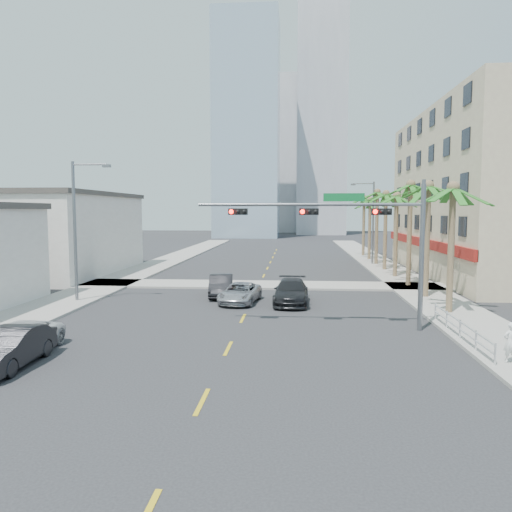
% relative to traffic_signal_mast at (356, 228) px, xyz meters
% --- Properties ---
extents(ground, '(260.00, 260.00, 0.00)m').
position_rel_traffic_signal_mast_xyz_m(ground, '(-5.78, -7.95, -5.06)').
color(ground, '#262628').
rests_on(ground, ground).
extents(sidewalk_right, '(4.00, 120.00, 0.15)m').
position_rel_traffic_signal_mast_xyz_m(sidewalk_right, '(6.22, 12.05, -4.99)').
color(sidewalk_right, gray).
rests_on(sidewalk_right, ground).
extents(sidewalk_left, '(4.00, 120.00, 0.15)m').
position_rel_traffic_signal_mast_xyz_m(sidewalk_left, '(-17.78, 12.05, -4.99)').
color(sidewalk_left, gray).
rests_on(sidewalk_left, ground).
extents(sidewalk_cross, '(80.00, 4.00, 0.15)m').
position_rel_traffic_signal_mast_xyz_m(sidewalk_cross, '(-5.78, 14.05, -4.99)').
color(sidewalk_cross, gray).
rests_on(sidewalk_cross, ground).
extents(building_right, '(15.25, 28.00, 15.00)m').
position_rel_traffic_signal_mast_xyz_m(building_right, '(16.21, 22.05, 2.43)').
color(building_right, tan).
rests_on(building_right, ground).
extents(building_left_far, '(11.00, 18.00, 7.20)m').
position_rel_traffic_signal_mast_xyz_m(building_left_far, '(-25.28, 20.05, -1.46)').
color(building_left_far, beige).
rests_on(building_left_far, ground).
extents(tower_far_left, '(14.00, 14.00, 48.00)m').
position_rel_traffic_signal_mast_xyz_m(tower_far_left, '(-13.78, 87.05, 18.94)').
color(tower_far_left, '#99B2C6').
rests_on(tower_far_left, ground).
extents(tower_far_right, '(12.00, 12.00, 60.00)m').
position_rel_traffic_signal_mast_xyz_m(tower_far_right, '(3.22, 102.05, 24.94)').
color(tower_far_right, '#ADADB2').
rests_on(tower_far_right, ground).
extents(tower_far_center, '(16.00, 16.00, 42.00)m').
position_rel_traffic_signal_mast_xyz_m(tower_far_center, '(-8.78, 117.05, 15.94)').
color(tower_far_center, '#ADADB2').
rests_on(tower_far_center, ground).
extents(traffic_signal_mast, '(11.12, 0.54, 7.20)m').
position_rel_traffic_signal_mast_xyz_m(traffic_signal_mast, '(0.00, 0.00, 0.00)').
color(traffic_signal_mast, slate).
rests_on(traffic_signal_mast, ground).
extents(palm_tree_0, '(4.80, 4.80, 7.80)m').
position_rel_traffic_signal_mast_xyz_m(palm_tree_0, '(5.82, 4.05, 2.02)').
color(palm_tree_0, brown).
rests_on(palm_tree_0, ground).
extents(palm_tree_1, '(4.80, 4.80, 8.16)m').
position_rel_traffic_signal_mast_xyz_m(palm_tree_1, '(5.82, 9.25, 2.37)').
color(palm_tree_1, brown).
rests_on(palm_tree_1, ground).
extents(palm_tree_2, '(4.80, 4.80, 8.52)m').
position_rel_traffic_signal_mast_xyz_m(palm_tree_2, '(5.82, 14.45, 2.72)').
color(palm_tree_2, brown).
rests_on(palm_tree_2, ground).
extents(palm_tree_3, '(4.80, 4.80, 7.80)m').
position_rel_traffic_signal_mast_xyz_m(palm_tree_3, '(5.82, 19.65, 2.02)').
color(palm_tree_3, brown).
rests_on(palm_tree_3, ground).
extents(palm_tree_4, '(4.80, 4.80, 8.16)m').
position_rel_traffic_signal_mast_xyz_m(palm_tree_4, '(5.82, 24.85, 2.37)').
color(palm_tree_4, brown).
rests_on(palm_tree_4, ground).
extents(palm_tree_5, '(4.80, 4.80, 8.52)m').
position_rel_traffic_signal_mast_xyz_m(palm_tree_5, '(5.82, 30.05, 2.72)').
color(palm_tree_5, brown).
rests_on(palm_tree_5, ground).
extents(palm_tree_6, '(4.80, 4.80, 7.80)m').
position_rel_traffic_signal_mast_xyz_m(palm_tree_6, '(5.82, 35.25, 2.02)').
color(palm_tree_6, brown).
rests_on(palm_tree_6, ground).
extents(palm_tree_7, '(4.80, 4.80, 8.16)m').
position_rel_traffic_signal_mast_xyz_m(palm_tree_7, '(5.82, 40.45, 2.37)').
color(palm_tree_7, brown).
rests_on(palm_tree_7, ground).
extents(streetlight_left, '(2.55, 0.25, 9.00)m').
position_rel_traffic_signal_mast_xyz_m(streetlight_left, '(-16.78, 6.05, -0.00)').
color(streetlight_left, slate).
rests_on(streetlight_left, ground).
extents(streetlight_right, '(2.55, 0.25, 9.00)m').
position_rel_traffic_signal_mast_xyz_m(streetlight_right, '(5.21, 30.05, -0.00)').
color(streetlight_right, slate).
rests_on(streetlight_right, ground).
extents(guardrail, '(0.08, 8.08, 1.00)m').
position_rel_traffic_signal_mast_xyz_m(guardrail, '(4.52, -1.95, -4.39)').
color(guardrail, silver).
rests_on(guardrail, ground).
extents(car_parked_mid, '(1.64, 4.48, 1.47)m').
position_rel_traffic_signal_mast_xyz_m(car_parked_mid, '(-13.64, -7.06, -4.33)').
color(car_parked_mid, black).
rests_on(car_parked_mid, ground).
extents(car_parked_far, '(2.19, 4.61, 1.27)m').
position_rel_traffic_signal_mast_xyz_m(car_parked_far, '(-14.27, -5.51, -4.43)').
color(car_parked_far, silver).
rests_on(car_parked_far, ground).
extents(car_lane_left, '(2.15, 4.72, 1.50)m').
position_rel_traffic_signal_mast_xyz_m(car_lane_left, '(-8.02, 8.98, -4.31)').
color(car_lane_left, black).
rests_on(car_lane_left, ground).
extents(car_lane_center, '(2.68, 4.83, 1.28)m').
position_rel_traffic_signal_mast_xyz_m(car_lane_center, '(-6.46, 6.68, -4.42)').
color(car_lane_center, '#B4B3B8').
rests_on(car_lane_center, ground).
extents(car_lane_right, '(2.27, 5.31, 1.53)m').
position_rel_traffic_signal_mast_xyz_m(car_lane_right, '(-3.19, 6.64, -4.30)').
color(car_lane_right, black).
rests_on(car_lane_right, ground).
extents(pedestrian, '(0.63, 0.47, 1.56)m').
position_rel_traffic_signal_mast_xyz_m(pedestrian, '(5.20, -5.56, -4.13)').
color(pedestrian, white).
rests_on(pedestrian, sidewalk_right).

